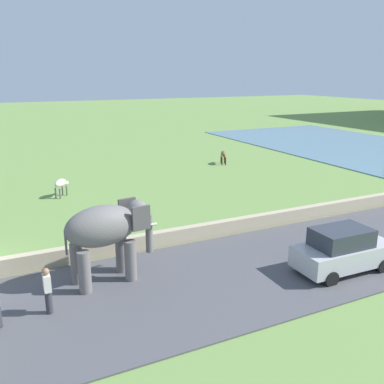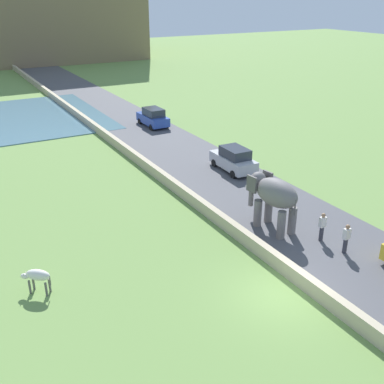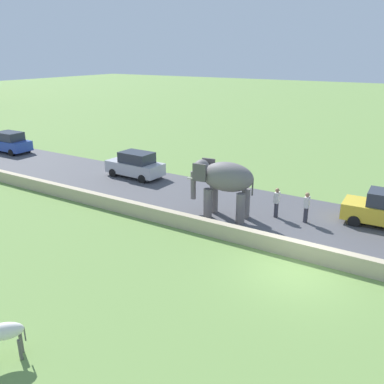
# 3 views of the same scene
# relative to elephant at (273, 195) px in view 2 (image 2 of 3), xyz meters

# --- Properties ---
(ground_plane) EXTENTS (220.00, 220.00, 0.00)m
(ground_plane) POSITION_rel_elephant_xyz_m (-3.40, -5.03, -2.04)
(ground_plane) COLOR #6B8E47
(road_surface) EXTENTS (7.00, 120.00, 0.06)m
(road_surface) POSITION_rel_elephant_xyz_m (1.60, 14.97, -2.01)
(road_surface) COLOR #4C4C51
(road_surface) RESTS_ON ground
(barrier_wall) EXTENTS (0.40, 110.00, 0.73)m
(barrier_wall) POSITION_rel_elephant_xyz_m (-2.20, 12.97, -1.67)
(barrier_wall) COLOR tan
(barrier_wall) RESTS_ON ground
(elephant) EXTENTS (1.73, 3.55, 2.99)m
(elephant) POSITION_rel_elephant_xyz_m (0.00, 0.00, 0.00)
(elephant) COLOR slate
(elephant) RESTS_ON ground
(person_beside_elephant) EXTENTS (0.36, 0.22, 1.63)m
(person_beside_elephant) POSITION_rel_elephant_xyz_m (1.40, -2.38, -1.16)
(person_beside_elephant) COLOR #33333D
(person_beside_elephant) RESTS_ON ground
(person_trailing) EXTENTS (0.36, 0.22, 1.63)m
(person_trailing) POSITION_rel_elephant_xyz_m (1.53, -3.89, -1.16)
(person_trailing) COLOR #33333D
(person_trailing) RESTS_ON ground
(car_blue) EXTENTS (1.84, 4.02, 1.80)m
(car_blue) POSITION_rel_elephant_xyz_m (3.18, 22.12, -1.14)
(car_blue) COLOR #2D4CA8
(car_blue) RESTS_ON ground
(car_silver) EXTENTS (1.88, 4.04, 1.80)m
(car_silver) POSITION_rel_elephant_xyz_m (3.18, 8.38, -1.14)
(car_silver) COLOR #B7B7BC
(car_silver) RESTS_ON ground
(cow_white) EXTENTS (1.26, 1.17, 1.15)m
(cow_white) POSITION_rel_elephant_xyz_m (-12.44, 0.28, -1.20)
(cow_white) COLOR silver
(cow_white) RESTS_ON ground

